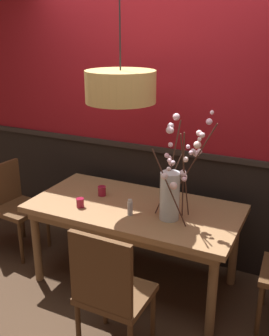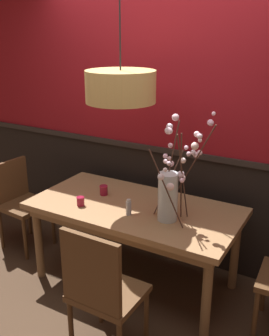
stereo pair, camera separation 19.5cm
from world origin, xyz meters
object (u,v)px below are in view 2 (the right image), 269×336
at_px(chair_head_west_end, 20,199).
at_px(chair_far_side_right, 201,199).
at_px(dining_table, 134,215).
at_px(condiment_bottle, 129,208).
at_px(vase_with_blossoms, 171,189).
at_px(candle_holder_nearer_center, 104,190).
at_px(chair_near_side_right, 101,289).
at_px(pendant_lamp, 121,87).
at_px(candle_holder_nearer_edge, 81,201).

xyz_separation_m(chair_head_west_end, chair_far_side_right, (1.59, 0.86, 0.03)).
bearing_deg(dining_table, condiment_bottle, -75.88).
height_order(vase_with_blossoms, condiment_bottle, vase_with_blossoms).
xyz_separation_m(candle_holder_nearer_center, condiment_bottle, (0.39, -0.23, 0.02)).
bearing_deg(vase_with_blossoms, chair_near_side_right, -99.43).
distance_m(vase_with_blossoms, pendant_lamp, 0.85).
bearing_deg(chair_far_side_right, condiment_bottle, -103.00).
bearing_deg(chair_head_west_end, dining_table, 0.25).
height_order(chair_head_west_end, candle_holder_nearer_center, chair_head_west_end).
height_order(chair_far_side_right, candle_holder_nearer_edge, chair_far_side_right).
distance_m(chair_head_west_end, pendant_lamp, 1.72).
height_order(vase_with_blossoms, candle_holder_nearer_center, vase_with_blossoms).
bearing_deg(pendant_lamp, dining_table, 25.61).
bearing_deg(chair_head_west_end, chair_far_side_right, 28.26).
distance_m(candle_holder_nearer_edge, pendant_lamp, 0.99).
bearing_deg(vase_with_blossoms, candle_holder_nearer_center, 169.21).
xyz_separation_m(chair_near_side_right, candle_holder_nearer_center, (-0.57, 0.89, 0.24)).
distance_m(chair_head_west_end, candle_holder_nearer_center, 1.01).
distance_m(dining_table, chair_far_side_right, 0.90).
relative_size(dining_table, pendant_lamp, 1.30).
bearing_deg(candle_holder_nearer_edge, dining_table, 29.18).
bearing_deg(chair_near_side_right, chair_head_west_end, 151.95).
bearing_deg(dining_table, candle_holder_nearer_edge, -150.82).
height_order(chair_near_side_right, candle_holder_nearer_edge, chair_near_side_right).
height_order(candle_holder_nearer_center, condiment_bottle, condiment_bottle).
bearing_deg(condiment_bottle, vase_with_blossoms, 17.27).
relative_size(dining_table, chair_near_side_right, 1.78).
height_order(candle_holder_nearer_edge, condiment_bottle, condiment_bottle).
xyz_separation_m(vase_with_blossoms, candle_holder_nearer_center, (-0.70, 0.13, -0.20)).
relative_size(candle_holder_nearer_center, candle_holder_nearer_edge, 1.12).
relative_size(vase_with_blossoms, pendant_lamp, 0.60).
xyz_separation_m(candle_holder_nearer_center, candle_holder_nearer_edge, (-0.04, -0.28, -0.00)).
relative_size(chair_far_side_right, candle_holder_nearer_center, 10.82).
bearing_deg(chair_far_side_right, dining_table, -108.01).
height_order(chair_far_side_right, condiment_bottle, chair_far_side_right).
relative_size(chair_far_side_right, condiment_bottle, 7.13).
height_order(dining_table, candle_holder_nearer_center, candle_holder_nearer_center).
distance_m(candle_holder_nearer_edge, condiment_bottle, 0.43).
bearing_deg(chair_near_side_right, candle_holder_nearer_edge, 135.17).
xyz_separation_m(chair_head_west_end, chair_near_side_right, (1.54, -0.82, 0.03)).
bearing_deg(chair_near_side_right, vase_with_blossoms, 80.57).
bearing_deg(dining_table, candle_holder_nearer_center, 169.67).
relative_size(chair_head_west_end, condiment_bottle, 6.72).
relative_size(chair_near_side_right, candle_holder_nearer_edge, 12.56).
relative_size(vase_with_blossoms, candle_holder_nearer_edge, 10.35).
xyz_separation_m(dining_table, chair_far_side_right, (0.28, 0.85, -0.12)).
xyz_separation_m(candle_holder_nearer_center, pendant_lamp, (0.25, -0.11, 0.93)).
bearing_deg(vase_with_blossoms, condiment_bottle, -162.73).
relative_size(chair_head_west_end, candle_holder_nearer_center, 10.19).
relative_size(dining_table, condiment_bottle, 13.19).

